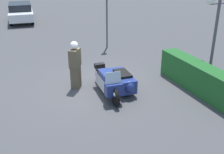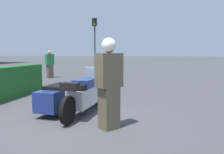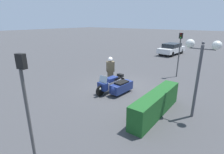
% 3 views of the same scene
% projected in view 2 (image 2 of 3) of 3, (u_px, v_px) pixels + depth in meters
% --- Properties ---
extents(ground_plane, '(160.00, 160.00, 0.00)m').
position_uv_depth(ground_plane, '(74.00, 121.00, 4.99)').
color(ground_plane, '#424244').
extents(police_motorcycle, '(2.57, 1.37, 1.15)m').
position_uv_depth(police_motorcycle, '(74.00, 94.00, 5.79)').
color(police_motorcycle, black).
rests_on(police_motorcycle, ground).
extents(officer_rider, '(0.59, 0.56, 1.86)m').
position_uv_depth(officer_rider, '(109.00, 81.00, 4.43)').
color(officer_rider, brown).
rests_on(officer_rider, ground).
extents(hedge_bush_curbside, '(3.90, 0.69, 1.07)m').
position_uv_depth(hedge_bush_curbside, '(2.00, 83.00, 7.34)').
color(hedge_bush_curbside, '#1E5623').
rests_on(hedge_bush_curbside, ground).
extents(traffic_light_near, '(0.22, 0.29, 3.33)m').
position_uv_depth(traffic_light_near, '(95.00, 40.00, 11.46)').
color(traffic_light_near, '#4C4C4C').
rests_on(traffic_light_near, ground).
extents(pedestrian_bystander, '(0.56, 0.50, 1.68)m').
position_uv_depth(pedestrian_bystander, '(50.00, 64.00, 13.33)').
color(pedestrian_bystander, brown).
rests_on(pedestrian_bystander, ground).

